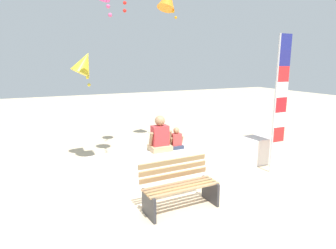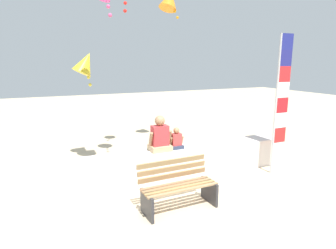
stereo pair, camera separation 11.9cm
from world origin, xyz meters
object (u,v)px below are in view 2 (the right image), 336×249
object	(u,v)px
person_adult	(160,137)
flag_banner	(281,96)
person_child	(176,140)
kite_yellow	(85,63)
park_bench	(178,187)
kite_orange	(170,0)

from	to	relation	value
person_adult	flag_banner	bearing A→B (deg)	-14.83
person_child	kite_yellow	distance (m)	3.10
person_adult	park_bench	bearing A→B (deg)	-98.97
flag_banner	kite_yellow	size ratio (longest dim) A/B	3.54
person_adult	kite_yellow	size ratio (longest dim) A/B	0.86
flag_banner	kite_orange	distance (m)	4.46
kite_orange	kite_yellow	distance (m)	3.34
kite_orange	kite_yellow	bearing A→B (deg)	-165.86
flag_banner	kite_yellow	bearing A→B (deg)	146.44
kite_yellow	person_child	bearing A→B (deg)	-49.39
park_bench	flag_banner	bearing A→B (deg)	11.81
park_bench	kite_yellow	size ratio (longest dim) A/B	1.53
park_bench	person_adult	xyz separation A→B (m)	(0.22, 1.37, 0.61)
person_child	flag_banner	bearing A→B (deg)	-17.28
park_bench	kite_yellow	xyz separation A→B (m)	(-1.03, 3.30, 2.25)
kite_orange	park_bench	bearing A→B (deg)	-112.57
person_adult	flag_banner	size ratio (longest dim) A/B	0.24
flag_banner	kite_orange	world-z (taller)	kite_orange
person_child	kite_orange	xyz separation A→B (m)	(1.03, 2.62, 3.62)
person_adult	flag_banner	xyz separation A→B (m)	(2.79, -0.74, 0.88)
flag_banner	kite_yellow	xyz separation A→B (m)	(-4.04, 2.68, 0.76)
person_child	flag_banner	world-z (taller)	flag_banner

